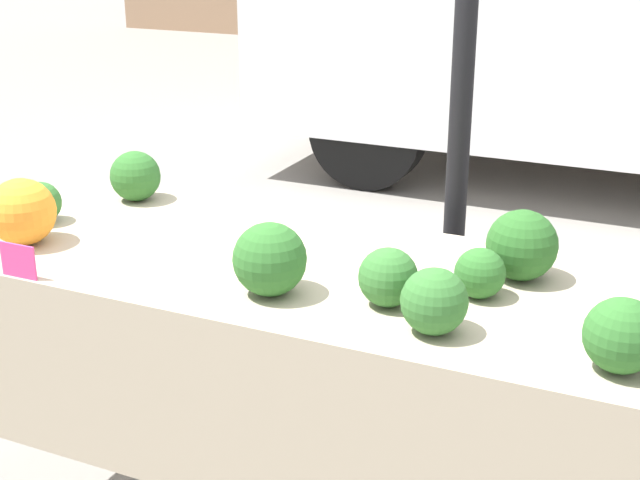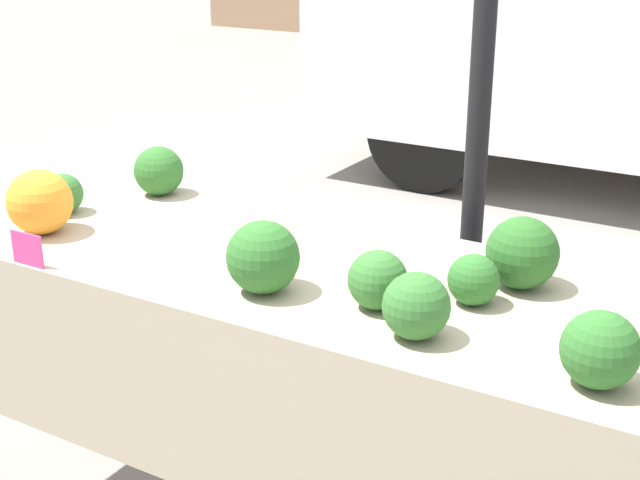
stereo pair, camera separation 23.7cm
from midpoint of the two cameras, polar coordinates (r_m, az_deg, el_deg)
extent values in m
cylinder|color=black|center=(2.77, 12.54, 7.16)|extent=(0.07, 0.07, 2.38)
cylinder|color=black|center=(6.05, 7.96, 6.83)|extent=(0.79, 0.22, 0.79)
cylinder|color=black|center=(7.77, 13.46, 9.48)|extent=(0.79, 0.22, 0.79)
cube|color=tan|center=(2.40, 2.82, -2.17)|extent=(2.30, 0.80, 0.03)
cube|color=tan|center=(2.22, -2.20, -11.81)|extent=(2.30, 0.01, 0.49)
cylinder|color=black|center=(3.42, -10.89, -3.57)|extent=(0.05, 0.05, 0.86)
sphere|color=orange|center=(2.71, -15.15, 2.32)|extent=(0.19, 0.19, 0.19)
sphere|color=#2D6628|center=(3.02, -8.09, 4.36)|extent=(0.17, 0.17, 0.17)
sphere|color=#285B23|center=(2.33, 15.69, -0.86)|extent=(0.19, 0.19, 0.19)
sphere|color=#2D6628|center=(2.21, 12.84, -2.56)|extent=(0.13, 0.13, 0.13)
sphere|color=#336B2D|center=(2.01, 9.56, -4.26)|extent=(0.16, 0.16, 0.16)
sphere|color=#336B2D|center=(2.89, -13.91, 2.85)|extent=(0.13, 0.13, 0.13)
sphere|color=#2D6628|center=(2.21, -0.62, -1.16)|extent=(0.19, 0.19, 0.19)
sphere|color=#2D6628|center=(1.91, 20.95, -6.66)|extent=(0.16, 0.16, 0.16)
sphere|color=#336B2D|center=(2.15, 6.87, -2.61)|extent=(0.15, 0.15, 0.15)
cube|color=#E53D84|center=(2.49, -15.69, -0.63)|extent=(0.11, 0.01, 0.09)
camera|label=1|loc=(0.12, -87.14, 1.07)|focal=50.00mm
camera|label=2|loc=(0.12, 92.86, -1.07)|focal=50.00mm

